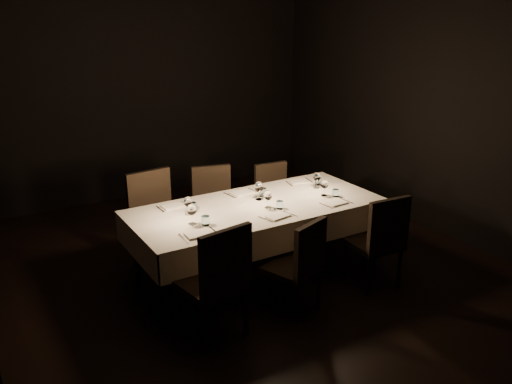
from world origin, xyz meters
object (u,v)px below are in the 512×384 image
chair_near_left (217,278)px  chair_near_center (300,262)px  chair_far_center (214,203)px  chair_near_right (380,237)px  chair_far_left (156,216)px  chair_far_right (274,196)px  dining_table (256,212)px

chair_near_left → chair_near_center: 0.82m
chair_far_center → chair_near_right: bearing=-47.1°
chair_far_left → chair_far_right: 1.53m
chair_near_left → chair_near_right: size_ratio=1.07×
chair_near_center → chair_far_left: size_ratio=0.88×
dining_table → chair_far_center: chair_far_center is taller
chair_far_left → chair_far_right: bearing=-3.6°
dining_table → chair_near_center: size_ratio=2.81×
chair_near_right → chair_far_center: 1.94m
chair_far_right → chair_near_left: bearing=-130.3°
chair_near_center → chair_far_right: 1.80m
dining_table → chair_far_center: 0.88m
chair_far_center → chair_far_right: (0.78, -0.07, -0.03)m
dining_table → chair_far_left: bearing=137.1°
chair_near_center → chair_near_right: (0.93, -0.02, 0.03)m
chair_far_left → chair_far_right: (1.52, 0.07, -0.07)m
chair_near_center → chair_near_right: chair_near_right is taller
chair_far_left → chair_far_center: bearing=4.0°
chair_near_left → chair_far_right: 2.27m
chair_near_right → chair_far_center: bearing=-57.3°
chair_near_right → chair_far_center: chair_near_right is taller
chair_near_left → chair_near_right: bearing=169.8°
dining_table → chair_near_center: 0.85m
chair_far_center → chair_far_right: bearing=9.5°
chair_near_right → chair_near_center: bearing=3.2°
chair_near_left → chair_far_right: size_ratio=1.18×
chair_far_left → chair_near_left: bearing=-98.8°
dining_table → chair_near_right: chair_near_right is taller
chair_far_left → chair_near_center: bearing=-70.5°
chair_near_left → chair_far_left: (0.07, 1.54, 0.00)m
chair_near_right → chair_far_center: size_ratio=1.03×
chair_near_right → chair_far_left: bearing=-39.1°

